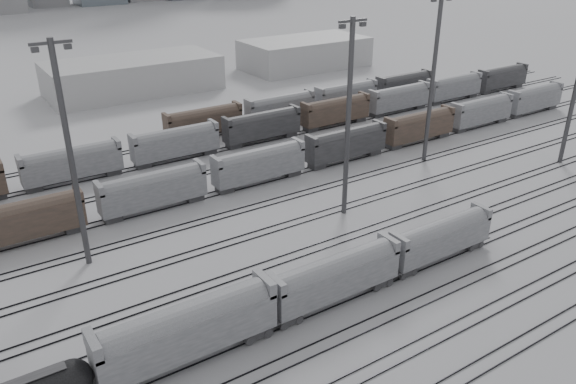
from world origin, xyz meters
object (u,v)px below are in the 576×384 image
hopper_car_c (441,236)px  hopper_car_b (335,275)px  light_mast_c (348,116)px  hopper_car_a (187,328)px

hopper_car_c → hopper_car_b: bearing=180.0°
light_mast_c → hopper_car_c: bearing=-83.5°
hopper_car_b → hopper_car_c: (15.52, 0.00, -0.20)m
hopper_car_a → light_mast_c: bearing=27.6°
hopper_car_b → light_mast_c: 23.46m
light_mast_c → hopper_car_a: bearing=-152.4°
hopper_car_a → hopper_car_b: 16.46m
hopper_car_a → light_mast_c: 35.56m
hopper_car_a → light_mast_c: (30.17, 15.79, 10.26)m
hopper_car_b → hopper_car_c: 15.52m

